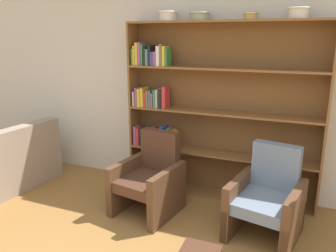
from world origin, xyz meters
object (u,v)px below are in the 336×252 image
armchair_cushioned (267,199)px  bookshelf (204,113)px  bowl_stoneware (199,16)px  armchair_leather (150,179)px  bowl_slate (168,16)px  bowl_olive (299,12)px  bowl_copper (251,16)px

armchair_cushioned → bookshelf: bearing=-26.3°
bookshelf → armchair_cushioned: bookshelf is taller
bowl_stoneware → armchair_cushioned: bowl_stoneware is taller
armchair_leather → armchair_cushioned: (1.30, -0.00, 0.00)m
bowl_slate → bowl_stoneware: bowl_slate is taller
bowl_stoneware → bowl_olive: size_ratio=1.07×
bowl_stoneware → bowl_olive: (1.06, 0.00, 0.01)m
bookshelf → bowl_slate: bowl_slate is taller
bookshelf → armchair_cushioned: size_ratio=2.56×
bowl_slate → bowl_olive: (1.45, 0.00, 0.00)m
bowl_copper → armchair_leather: bearing=-144.7°
bookshelf → bowl_olive: 1.51m
bowl_slate → armchair_cushioned: 2.35m
bowl_copper → bowl_slate: bearing=180.0°
bowl_copper → bowl_olive: 0.48m
bowl_slate → armchair_cushioned: (1.34, -0.65, -1.82)m
bookshelf → armchair_leather: 1.04m
bowl_slate → bowl_copper: size_ratio=1.31×
bookshelf → bowl_copper: bowl_copper is taller
bookshelf → bowl_olive: (0.97, -0.02, 1.15)m
bowl_olive → armchair_cushioned: (-0.11, -0.65, -1.82)m
armchair_cushioned → bowl_copper: bearing=-48.7°
bookshelf → bowl_olive: bowl_olive is taller
bowl_stoneware → bowl_copper: bearing=0.0°
bowl_stoneware → bowl_olive: 1.06m
bowl_slate → bowl_olive: 1.45m
bookshelf → armchair_leather: (-0.43, -0.68, -0.67)m
bowl_copper → armchair_cushioned: size_ratio=0.18×
bowl_slate → bowl_olive: size_ratio=1.00×
armchair_leather → bowl_slate: bearing=-76.0°
bowl_slate → armchair_leather: 1.93m
bowl_stoneware → armchair_cushioned: bearing=-34.6°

